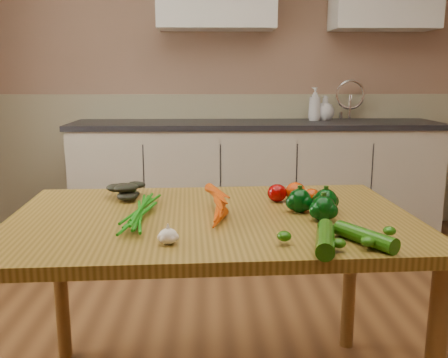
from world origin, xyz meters
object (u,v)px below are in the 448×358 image
pepper_a (300,201)px  soap_bottle_b (325,108)px  pepper_c (323,208)px  tomato_c (312,196)px  tomato_a (277,193)px  soap_bottle_a (315,104)px  soap_bottle_c (325,108)px  zucchini_b (325,239)px  pepper_b (326,201)px  leafy_greens (118,185)px  tomato_b (296,192)px  garlic_bulb (168,236)px  table (212,238)px  zucchini_a (365,237)px  carrot_bunch (193,207)px

pepper_a → soap_bottle_b: bearing=75.1°
pepper_c → tomato_c: pepper_c is taller
soap_bottle_b → tomato_c: size_ratio=2.93×
tomato_a → soap_bottle_a: bearing=74.4°
soap_bottle_c → zucchini_b: soap_bottle_c is taller
pepper_a → zucchini_b: (0.01, -0.38, -0.02)m
pepper_b → tomato_a: (-0.15, 0.16, -0.01)m
pepper_a → pepper_c: bearing=-61.2°
soap_bottle_b → tomato_a: bearing=-136.4°
soap_bottle_a → soap_bottle_c: bearing=-177.5°
soap_bottle_b → soap_bottle_c: bearing=-93.1°
leafy_greens → tomato_b: bearing=-6.3°
soap_bottle_a → zucchini_b: size_ratio=1.10×
pepper_c → tomato_c: (0.01, 0.23, -0.01)m
garlic_bulb → pepper_b: 0.64m
table → garlic_bulb: size_ratio=26.26×
table → soap_bottle_a: 2.42m
soap_bottle_a → tomato_c: soap_bottle_a is taller
table → soap_bottle_b: (0.92, 2.28, 0.31)m
table → soap_bottle_b: size_ratio=7.78×
zucchini_b → soap_bottle_a: bearing=79.0°
tomato_b → garlic_bulb: bearing=-132.7°
zucchini_a → pepper_b: bearing=95.7°
table → zucchini_a: (0.45, -0.33, 0.11)m
carrot_bunch → zucchini_b: 0.51m
tomato_c → table: bearing=-157.8°
pepper_c → zucchini_a: (0.07, -0.25, -0.02)m
tomato_a → pepper_c: bearing=-65.3°
table → soap_bottle_c: size_ratio=7.54×
tomato_a → pepper_b: bearing=-46.1°
soap_bottle_b → carrot_bunch: 2.50m
pepper_c → tomato_c: bearing=88.0°
carrot_bunch → tomato_b: bearing=25.7°
garlic_bulb → tomato_c: bearing=41.6°
table → tomato_b: (0.33, 0.20, 0.12)m
soap_bottle_a → zucchini_b: (-0.50, -2.59, -0.24)m
soap_bottle_b → pepper_a: size_ratio=2.20×
carrot_bunch → pepper_a: 0.39m
table → soap_bottle_c: soap_bottle_c is taller
pepper_a → zucchini_a: size_ratio=0.40×
soap_bottle_b → garlic_bulb: bearing=-141.0°
pepper_a → tomato_c: (0.07, 0.12, -0.01)m
tomato_a → soap_bottle_b: bearing=72.5°
soap_bottle_c → tomato_a: soap_bottle_c is taller
zucchini_a → garlic_bulb: bearing=177.6°
zucchini_b → pepper_c: bearing=78.7°
pepper_b → zucchini_a: (0.04, -0.36, -0.02)m
carrot_bunch → tomato_b: size_ratio=3.25×
soap_bottle_b → soap_bottle_c: soap_bottle_c is taller
table → soap_bottle_c: (0.92, 2.28, 0.32)m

